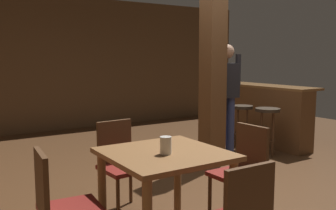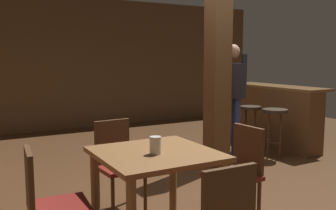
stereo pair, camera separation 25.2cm
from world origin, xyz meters
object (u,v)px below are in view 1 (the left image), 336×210
object	(u,v)px
chair_north	(120,161)
bar_stool_near	(267,120)
standing_person	(226,94)
chair_east	(243,168)
dining_table	(165,168)
chair_west	(60,205)
bar_counter	(262,114)
bar_stool_mid	(242,117)
napkin_cup	(166,145)

from	to	relation	value
chair_north	bar_stool_near	distance (m)	2.90
standing_person	chair_east	bearing A→B (deg)	-126.91
dining_table	chair_west	size ratio (longest dim) A/B	1.03
chair_west	chair_east	size ratio (longest dim) A/B	1.00
bar_counter	bar_stool_mid	size ratio (longest dim) A/B	2.63
standing_person	chair_north	bearing A→B (deg)	-159.02
standing_person	bar_stool_near	xyz separation A→B (m)	(0.73, -0.14, -0.43)
bar_counter	chair_west	bearing A→B (deg)	-153.63
standing_person	bar_counter	world-z (taller)	standing_person
napkin_cup	standing_person	xyz separation A→B (m)	(2.12, 1.70, 0.15)
napkin_cup	bar_stool_mid	bearing A→B (deg)	36.43
chair_north	bar_stool_near	world-z (taller)	chair_north
dining_table	standing_person	xyz separation A→B (m)	(2.09, 1.63, 0.36)
chair_east	bar_counter	xyz separation A→B (m)	(2.54, 2.15, 0.03)
standing_person	bar_counter	size ratio (longest dim) A/B	0.89
dining_table	bar_stool_mid	size ratio (longest dim) A/B	1.25
chair_west	bar_counter	bearing A→B (deg)	26.37
dining_table	standing_person	bearing A→B (deg)	37.98
bar_stool_mid	standing_person	bearing A→B (deg)	-150.63
chair_north	bar_stool_mid	bearing A→B (deg)	23.29
chair_west	dining_table	bearing A→B (deg)	-2.67
chair_east	bar_counter	distance (m)	3.33
chair_north	bar_stool_near	xyz separation A→B (m)	(2.82, 0.66, 0.07)
standing_person	dining_table	bearing A→B (deg)	-142.02
chair_west	chair_north	xyz separation A→B (m)	(0.84, 0.79, 0.00)
chair_west	bar_stool_near	distance (m)	3.94
dining_table	chair_east	world-z (taller)	chair_east
bar_counter	bar_stool_mid	bearing A→B (deg)	-170.10
chair_north	bar_counter	world-z (taller)	bar_counter
bar_stool_near	napkin_cup	bearing A→B (deg)	-151.40
dining_table	bar_stool_mid	world-z (taller)	dining_table
bar_stool_near	bar_stool_mid	xyz separation A→B (m)	(0.01, 0.56, -0.03)
chair_north	dining_table	bearing A→B (deg)	-89.72
chair_west	napkin_cup	size ratio (longest dim) A/B	6.38
chair_north	chair_east	bearing A→B (deg)	-43.91
chair_west	standing_person	size ratio (longest dim) A/B	0.52
dining_table	bar_counter	distance (m)	4.02
bar_stool_near	bar_stool_mid	world-z (taller)	bar_stool_near
chair_north	bar_stool_mid	size ratio (longest dim) A/B	1.21
chair_west	chair_east	bearing A→B (deg)	-1.48
dining_table	napkin_cup	xyz separation A→B (m)	(-0.04, -0.07, 0.21)
chair_north	chair_east	size ratio (longest dim) A/B	1.00
chair_west	chair_north	world-z (taller)	same
dining_table	chair_north	bearing A→B (deg)	90.28
chair_north	bar_stool_near	bearing A→B (deg)	13.19
napkin_cup	dining_table	bearing A→B (deg)	61.40
chair_north	chair_east	distance (m)	1.20
chair_north	standing_person	distance (m)	2.29
chair_east	dining_table	bearing A→B (deg)	179.69
dining_table	bar_stool_mid	bearing A→B (deg)	35.89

